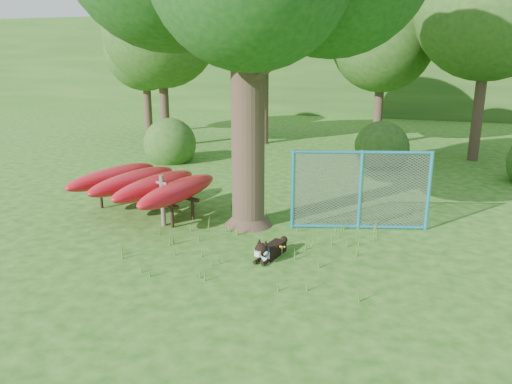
% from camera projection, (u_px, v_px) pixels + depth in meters
% --- Properties ---
extents(ground, '(80.00, 80.00, 0.00)m').
position_uv_depth(ground, '(225.00, 261.00, 8.98)').
color(ground, '#225511').
rests_on(ground, ground).
extents(wooden_post, '(0.31, 0.14, 1.12)m').
position_uv_depth(wooden_post, '(163.00, 199.00, 10.71)').
color(wooden_post, brown).
rests_on(wooden_post, ground).
extents(kayak_rack, '(3.25, 3.50, 0.96)m').
position_uv_depth(kayak_rack, '(144.00, 183.00, 11.47)').
color(kayak_rack, black).
rests_on(kayak_rack, ground).
extents(husky_dog, '(0.41, 1.02, 0.46)m').
position_uv_depth(husky_dog, '(269.00, 250.00, 9.07)').
color(husky_dog, black).
rests_on(husky_dog, ground).
extents(fence_section, '(2.82, 0.85, 2.83)m').
position_uv_depth(fence_section, '(360.00, 190.00, 10.43)').
color(fence_section, '#2A99C7').
rests_on(fence_section, ground).
extents(wildflower_clump, '(0.11, 0.12, 0.24)m').
position_uv_depth(wildflower_clump, '(282.00, 248.00, 9.09)').
color(wildflower_clump, '#457C28').
rests_on(wildflower_clump, ground).
extents(bg_tree_a, '(4.40, 4.40, 6.70)m').
position_uv_depth(bg_tree_a, '(161.00, 30.00, 18.89)').
color(bg_tree_a, '#3B2B20').
rests_on(bg_tree_a, ground).
extents(bg_tree_b, '(5.20, 5.20, 8.22)m').
position_uv_depth(bg_tree_b, '(265.00, 0.00, 19.37)').
color(bg_tree_b, '#3B2B20').
rests_on(bg_tree_b, ground).
extents(bg_tree_c, '(4.00, 4.00, 6.12)m').
position_uv_depth(bg_tree_c, '(383.00, 40.00, 19.33)').
color(bg_tree_c, '#3B2B20').
rests_on(bg_tree_c, ground).
extents(bg_tree_d, '(4.80, 4.80, 7.50)m').
position_uv_depth(bg_tree_d, '(490.00, 7.00, 16.18)').
color(bg_tree_d, '#3B2B20').
rests_on(bg_tree_d, ground).
extents(bg_tree_f, '(3.60, 3.60, 5.55)m').
position_uv_depth(bg_tree_f, '(145.00, 51.00, 22.59)').
color(bg_tree_f, '#3B2B20').
rests_on(bg_tree_f, ground).
extents(shrub_left, '(1.80, 1.80, 1.80)m').
position_uv_depth(shrub_left, '(171.00, 161.00, 17.35)').
color(shrub_left, '#274F19').
rests_on(shrub_left, ground).
extents(shrub_mid, '(1.80, 1.80, 1.80)m').
position_uv_depth(shrub_mid, '(380.00, 166.00, 16.61)').
color(shrub_mid, '#274F19').
rests_on(shrub_mid, ground).
extents(wooded_hillside, '(80.00, 12.00, 6.00)m').
position_uv_depth(wooded_hillside, '(376.00, 63.00, 33.81)').
color(wooded_hillside, '#274F19').
rests_on(wooded_hillside, ground).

